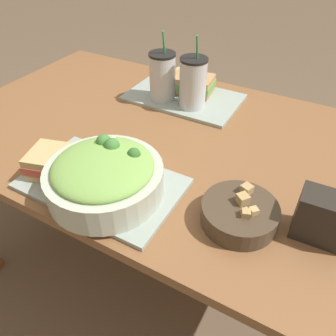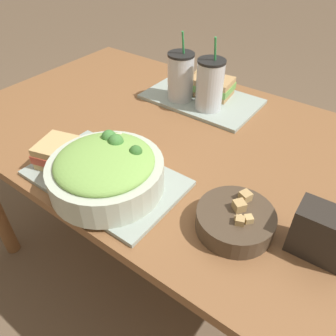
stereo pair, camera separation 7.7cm
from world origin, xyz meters
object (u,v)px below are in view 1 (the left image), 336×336
at_px(salad_bowl, 105,175).
at_px(drink_cup_red, 193,85).
at_px(baguette_far, 188,78).
at_px(chip_bag, 325,218).
at_px(baguette_near, 117,152).
at_px(sandwich_far, 193,84).
at_px(drink_cup_dark, 162,78).
at_px(soup_bowl, 239,213).
at_px(sandwich_near, 56,163).

height_order(salad_bowl, drink_cup_red, drink_cup_red).
distance_m(baguette_far, chip_bag, 0.77).
distance_m(baguette_near, chip_bag, 0.53).
height_order(salad_bowl, sandwich_far, salad_bowl).
xyz_separation_m(baguette_near, drink_cup_dark, (-0.07, 0.38, 0.05)).
distance_m(salad_bowl, soup_bowl, 0.33).
bearing_deg(sandwich_far, soup_bowl, -61.12).
distance_m(baguette_near, drink_cup_dark, 0.39).
bearing_deg(chip_bag, salad_bowl, -168.21).
bearing_deg(sandwich_near, salad_bowl, -15.16).
distance_m(drink_cup_dark, chip_bag, 0.71).
height_order(baguette_far, drink_cup_dark, drink_cup_dark).
relative_size(soup_bowl, sandwich_far, 1.09).
bearing_deg(chip_bag, soup_bowl, -167.31).
relative_size(sandwich_far, drink_cup_red, 0.66).
bearing_deg(drink_cup_dark, baguette_near, -78.89).
height_order(salad_bowl, drink_cup_dark, drink_cup_dark).
bearing_deg(soup_bowl, drink_cup_dark, 136.43).
height_order(baguette_far, drink_cup_red, drink_cup_red).
distance_m(sandwich_far, drink_cup_dark, 0.13).
distance_m(drink_cup_red, chip_bag, 0.61).
bearing_deg(drink_cup_dark, salad_bowl, -76.01).
bearing_deg(baguette_far, baguette_near, -163.33).
relative_size(salad_bowl, chip_bag, 2.38).
distance_m(sandwich_near, sandwich_far, 0.60).
height_order(sandwich_near, drink_cup_red, drink_cup_red).
distance_m(soup_bowl, drink_cup_dark, 0.61).
distance_m(baguette_far, drink_cup_red, 0.18).
bearing_deg(baguette_near, baguette_far, -23.43).
relative_size(baguette_far, drink_cup_dark, 0.47).
height_order(soup_bowl, sandwich_near, sandwich_near).
xyz_separation_m(salad_bowl, drink_cup_red, (-0.00, 0.49, 0.03)).
height_order(baguette_far, chip_bag, chip_bag).
height_order(baguette_near, sandwich_far, sandwich_far).
bearing_deg(sandwich_near, baguette_far, 67.95).
bearing_deg(baguette_near, drink_cup_dark, -17.10).
bearing_deg(sandwich_near, chip_bag, -5.23).
bearing_deg(sandwich_near, drink_cup_red, 56.56).
distance_m(salad_bowl, sandwich_near, 0.16).
xyz_separation_m(baguette_far, drink_cup_dark, (-0.03, -0.14, 0.05)).
height_order(salad_bowl, baguette_near, salad_bowl).
bearing_deg(sandwich_near, drink_cup_dark, 69.78).
xyz_separation_m(salad_bowl, sandwich_near, (-0.16, -0.00, -0.02)).
relative_size(soup_bowl, drink_cup_red, 0.72).
height_order(sandwich_near, chip_bag, chip_bag).
bearing_deg(salad_bowl, baguette_far, 98.24).
relative_size(soup_bowl, baguette_far, 1.56).
distance_m(soup_bowl, drink_cup_red, 0.53).
bearing_deg(baguette_far, soup_bowl, -132.08).
distance_m(sandwich_near, chip_bag, 0.65).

